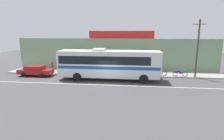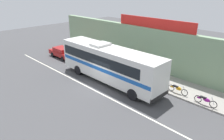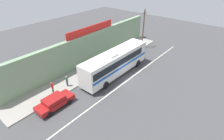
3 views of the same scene
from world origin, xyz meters
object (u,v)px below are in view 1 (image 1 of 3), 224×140
at_px(motorcycle_black, 180,73).
at_px(motorcycle_orange, 159,72).
at_px(pedestrian_far_right, 52,65).
at_px(intercity_bus, 108,63).
at_px(parked_car, 36,70).
at_px(motorcycle_red, 144,72).
at_px(pedestrian_near_shop, 65,66).
at_px(pedestrian_far_left, 109,66).
at_px(utility_pole, 198,48).

height_order(motorcycle_black, motorcycle_orange, same).
height_order(motorcycle_black, pedestrian_far_right, pedestrian_far_right).
distance_m(intercity_bus, parked_car, 9.98).
bearing_deg(intercity_bus, motorcycle_red, 27.20).
relative_size(motorcycle_red, pedestrian_near_shop, 1.19).
bearing_deg(parked_car, intercity_bus, -4.64).
bearing_deg(pedestrian_far_left, pedestrian_far_right, -174.82).
bearing_deg(parked_car, motorcycle_black, 4.13).
xyz_separation_m(motorcycle_red, pedestrian_near_shop, (-10.98, 0.54, 0.49)).
bearing_deg(pedestrian_near_shop, pedestrian_far_right, 173.75).
bearing_deg(motorcycle_orange, parked_car, -174.42).
xyz_separation_m(parked_car, utility_pole, (20.67, 1.30, 3.09)).
bearing_deg(pedestrian_far_left, motorcycle_black, -10.02).
bearing_deg(pedestrian_far_left, utility_pole, -8.71).
height_order(parked_car, motorcycle_red, parked_car).
bearing_deg(motorcycle_orange, utility_pole, -3.76).
xyz_separation_m(motorcycle_black, pedestrian_far_right, (-17.53, 0.91, 0.51)).
relative_size(motorcycle_black, pedestrian_far_right, 1.15).
bearing_deg(intercity_bus, pedestrian_near_shop, 156.36).
relative_size(utility_pole, pedestrian_near_shop, 4.48).
distance_m(intercity_bus, motorcycle_orange, 7.00).
height_order(utility_pole, pedestrian_far_left, utility_pole).
relative_size(intercity_bus, parked_car, 2.76).
bearing_deg(intercity_bus, utility_pole, 11.00).
xyz_separation_m(motorcycle_orange, pedestrian_near_shop, (-12.90, 0.45, 0.49)).
relative_size(pedestrian_near_shop, pedestrian_far_left, 1.02).
relative_size(parked_car, motorcycle_red, 2.33).
relative_size(utility_pole, motorcycle_orange, 3.72).
distance_m(motorcycle_red, pedestrian_near_shop, 11.00).
relative_size(parked_car, pedestrian_near_shop, 2.77).
relative_size(intercity_bus, pedestrian_far_right, 7.53).
bearing_deg(motorcycle_red, utility_pole, -1.85).
height_order(intercity_bus, motorcycle_orange, intercity_bus).
bearing_deg(pedestrian_near_shop, pedestrian_far_left, 8.98).
height_order(utility_pole, motorcycle_red, utility_pole).
xyz_separation_m(intercity_bus, motorcycle_black, (8.97, 2.16, -1.50)).
bearing_deg(intercity_bus, pedestrian_far_left, 95.53).
relative_size(parked_car, pedestrian_far_left, 2.81).
xyz_separation_m(motorcycle_black, motorcycle_orange, (-2.57, 0.23, 0.00)).
relative_size(parked_car, pedestrian_far_right, 2.73).
height_order(pedestrian_near_shop, pedestrian_far_left, pedestrian_near_shop).
distance_m(motorcycle_orange, pedestrian_far_right, 14.98).
bearing_deg(utility_pole, pedestrian_far_left, 171.29).
height_order(parked_car, motorcycle_black, parked_car).
bearing_deg(motorcycle_orange, pedestrian_near_shop, 177.98).
distance_m(intercity_bus, utility_pole, 11.15).
distance_m(pedestrian_far_left, pedestrian_far_right, 8.22).
height_order(motorcycle_black, pedestrian_far_left, pedestrian_far_left).
xyz_separation_m(intercity_bus, motorcycle_red, (4.48, 2.30, -1.50)).
distance_m(intercity_bus, pedestrian_far_right, 9.14).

